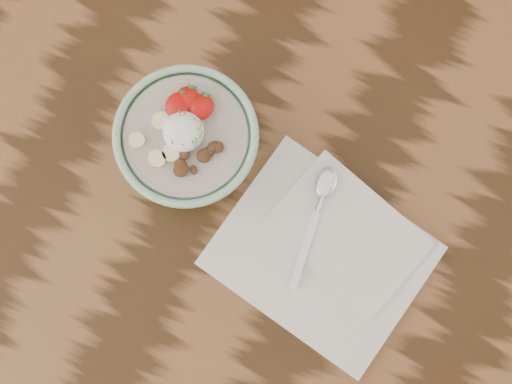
# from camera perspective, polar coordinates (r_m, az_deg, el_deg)

# --- Properties ---
(table) EXTENTS (1.60, 0.90, 0.75)m
(table) POSITION_cam_1_polar(r_m,az_deg,el_deg) (1.10, -3.63, 1.69)
(table) COLOR #321C0C
(table) RESTS_ON ground
(breakfast_bowl) EXTENTS (0.19, 0.19, 0.13)m
(breakfast_bowl) POSITION_cam_1_polar(r_m,az_deg,el_deg) (0.95, -5.43, 4.05)
(breakfast_bowl) COLOR #90C29A
(breakfast_bowl) RESTS_ON table
(napkin) EXTENTS (0.31, 0.27, 0.02)m
(napkin) POSITION_cam_1_polar(r_m,az_deg,el_deg) (0.99, 5.67, -4.70)
(napkin) COLOR silver
(napkin) RESTS_ON table
(spoon) EXTENTS (0.04, 0.18, 0.01)m
(spoon) POSITION_cam_1_polar(r_m,az_deg,el_deg) (0.98, 5.23, -0.55)
(spoon) COLOR silver
(spoon) RESTS_ON napkin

